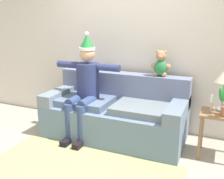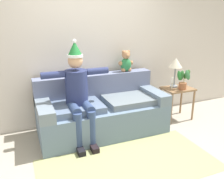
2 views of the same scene
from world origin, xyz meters
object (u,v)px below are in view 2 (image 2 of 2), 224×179
object	(u,v)px
person_seated	(78,91)
potted_plant	(183,79)
table_lamp	(176,64)
candle_tall	(172,82)
candle_short	(184,78)
couch	(101,111)
teddy_bear	(126,62)
side_table	(177,93)

from	to	relation	value
person_seated	potted_plant	world-z (taller)	person_seated
potted_plant	table_lamp	bearing A→B (deg)	109.19
candle_tall	candle_short	world-z (taller)	candle_short
couch	person_seated	size ratio (longest dim) A/B	1.33
candle_tall	teddy_bear	bearing A→B (deg)	153.08
couch	person_seated	world-z (taller)	person_seated
teddy_bear	candle_tall	distance (m)	0.91
couch	candle_short	size ratio (longest dim) A/B	7.77
couch	side_table	distance (m)	1.49
teddy_bear	candle_tall	bearing A→B (deg)	-26.92
couch	teddy_bear	bearing A→B (deg)	26.45
person_seated	table_lamp	world-z (taller)	person_seated
potted_plant	candle_short	xyz separation A→B (m)	(0.12, 0.13, -0.02)
couch	person_seated	distance (m)	0.63
table_lamp	candle_tall	xyz separation A→B (m)	(-0.12, -0.10, -0.29)
potted_plant	couch	bearing A→B (deg)	173.92
person_seated	candle_tall	size ratio (longest dim) A/B	6.90
person_seated	potted_plant	bearing A→B (deg)	0.29
couch	candle_short	xyz separation A→B (m)	(1.64, -0.03, 0.42)
couch	candle_short	distance (m)	1.69
candle_tall	person_seated	bearing A→B (deg)	-177.34
couch	candle_tall	xyz separation A→B (m)	(1.33, -0.09, 0.39)
teddy_bear	table_lamp	distance (m)	0.92
teddy_bear	candle_short	world-z (taller)	teddy_bear
table_lamp	candle_short	bearing A→B (deg)	-12.73
couch	person_seated	xyz separation A→B (m)	(-0.42, -0.17, 0.44)
potted_plant	person_seated	bearing A→B (deg)	-179.71
couch	table_lamp	distance (m)	1.61
candle_tall	couch	bearing A→B (deg)	176.16
side_table	candle_short	size ratio (longest dim) A/B	2.27
potted_plant	candle_short	world-z (taller)	potted_plant
side_table	candle_short	world-z (taller)	candle_short
person_seated	candle_short	distance (m)	2.06
teddy_bear	potted_plant	world-z (taller)	teddy_bear
person_seated	candle_tall	bearing A→B (deg)	2.66
couch	candle_short	world-z (taller)	couch
teddy_bear	side_table	distance (m)	1.14
side_table	potted_plant	size ratio (longest dim) A/B	1.57
candle_short	teddy_bear	bearing A→B (deg)	163.13
candle_short	potted_plant	bearing A→B (deg)	-133.44
table_lamp	couch	bearing A→B (deg)	-179.52
side_table	couch	bearing A→B (deg)	177.32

